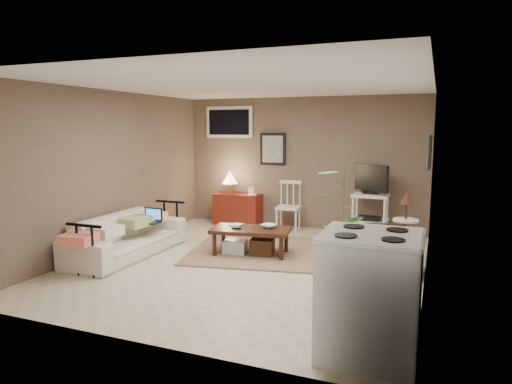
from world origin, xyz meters
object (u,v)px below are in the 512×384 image
at_px(sofa, 127,229).
at_px(side_table, 406,218).
at_px(coffee_table, 250,239).
at_px(potted_plant, 343,231).
at_px(armchair, 390,247).
at_px(stove, 370,295).
at_px(red_console, 237,206).
at_px(tv_stand, 370,199).
at_px(spindle_chair, 288,208).

height_order(sofa, side_table, side_table).
xyz_separation_m(coffee_table, potted_plant, (1.60, -1.37, 0.55)).
bearing_deg(side_table, sofa, -160.79).
bearing_deg(sofa, armchair, -80.63).
bearing_deg(stove, coffee_table, 130.60).
relative_size(sofa, red_console, 1.95).
distance_m(red_console, potted_plant, 4.24).
height_order(sofa, red_console, red_console).
relative_size(tv_stand, stove, 1.21).
height_order(coffee_table, stove, stove).
bearing_deg(tv_stand, spindle_chair, 179.43).
xyz_separation_m(sofa, potted_plant, (3.26, -0.69, 0.40)).
relative_size(tv_stand, side_table, 1.31).
bearing_deg(sofa, stove, -114.62).
bearing_deg(potted_plant, stove, -66.85).
relative_size(red_console, potted_plant, 0.69).
bearing_deg(stove, armchair, 91.52).
bearing_deg(spindle_chair, coffee_table, -90.56).
distance_m(spindle_chair, stove, 4.58).
bearing_deg(potted_plant, side_table, 76.02).
relative_size(red_console, spindle_chair, 1.15).
distance_m(coffee_table, tv_stand, 2.31).
relative_size(spindle_chair, potted_plant, 0.60).
xyz_separation_m(sofa, side_table, (3.75, 1.31, 0.20)).
bearing_deg(armchair, tv_stand, -173.32).
xyz_separation_m(sofa, spindle_chair, (1.67, 2.43, 0.03)).
distance_m(sofa, potted_plant, 3.35).
distance_m(potted_plant, stove, 1.12).
height_order(red_console, armchair, red_console).
bearing_deg(red_console, tv_stand, -3.58).
relative_size(coffee_table, red_console, 1.17).
relative_size(tv_stand, armchair, 1.88).
bearing_deg(armchair, potted_plant, -24.61).
distance_m(coffee_table, potted_plant, 2.18).
relative_size(spindle_chair, stove, 0.87).
distance_m(sofa, armchair, 3.67).
xyz_separation_m(red_console, side_table, (3.16, -1.27, 0.23)).
height_order(armchair, potted_plant, potted_plant).
xyz_separation_m(coffee_table, spindle_chair, (0.02, 1.75, 0.18)).
bearing_deg(red_console, potted_plant, -50.84).
bearing_deg(spindle_chair, stove, -64.00).
bearing_deg(armchair, sofa, -89.49).
distance_m(side_table, armchair, 0.77).
bearing_deg(armchair, stove, -7.35).
bearing_deg(sofa, red_console, -12.98).
distance_m(red_console, armchair, 3.62).
bearing_deg(armchair, coffee_table, -101.19).
distance_m(coffee_table, side_table, 2.22).
xyz_separation_m(tv_stand, armchair, (0.51, -1.82, -0.33)).
bearing_deg(red_console, armchair, -33.16).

